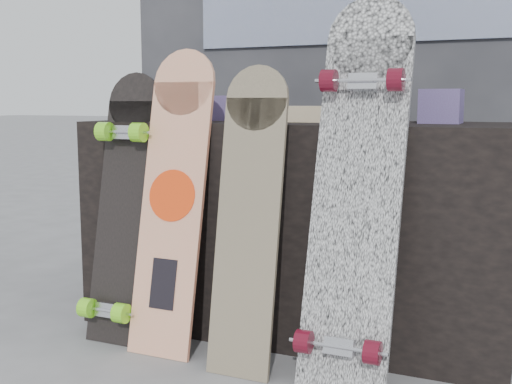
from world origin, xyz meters
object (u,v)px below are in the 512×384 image
at_px(longboard_celtic, 249,210).
at_px(longboard_cascadia, 357,182).
at_px(longboard_geisha, 174,191).
at_px(vendor_table, 297,226).
at_px(skateboard_dark, 123,203).

relative_size(longboard_celtic, longboard_cascadia, 0.82).
bearing_deg(longboard_cascadia, longboard_geisha, 178.91).
height_order(vendor_table, longboard_celtic, longboard_celtic).
bearing_deg(longboard_celtic, longboard_cascadia, 9.27).
bearing_deg(vendor_table, longboard_celtic, -90.96).
bearing_deg(skateboard_dark, longboard_celtic, -7.67).
bearing_deg(longboard_cascadia, skateboard_dark, 178.85).
bearing_deg(vendor_table, skateboard_dark, -146.92).
bearing_deg(skateboard_dark, longboard_geisha, -1.31).
xyz_separation_m(longboard_celtic, skateboard_dark, (-0.55, 0.07, -0.02)).
xyz_separation_m(longboard_geisha, longboard_celtic, (0.32, -0.07, -0.03)).
relative_size(longboard_geisha, longboard_cascadia, 0.88).
distance_m(longboard_celtic, skateboard_dark, 0.55).
bearing_deg(longboard_cascadia, longboard_celtic, -170.73).
bearing_deg(skateboard_dark, longboard_cascadia, -1.15).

